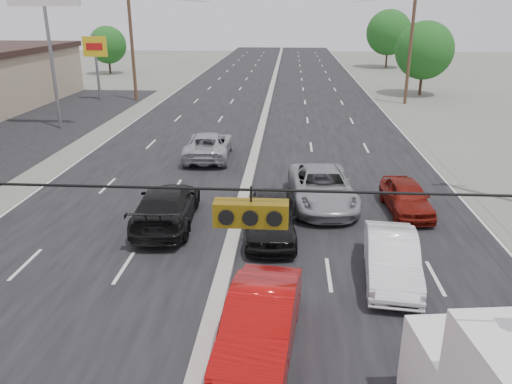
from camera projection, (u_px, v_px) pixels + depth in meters
road_surface at (262, 125)px, 37.04m from camera, size 20.00×160.00×0.02m
center_median at (262, 124)px, 37.01m from camera, size 0.50×160.00×0.20m
parking_lot at (5, 138)px, 33.44m from camera, size 10.00×42.00×0.02m
utility_pole_left_c at (132, 44)px, 45.44m from camera, size 1.60×0.30×10.00m
utility_pole_right_c at (411, 46)px, 43.85m from camera, size 1.60×0.30×10.00m
traffic_signals at (244, 210)px, 6.97m from camera, size 25.00×0.30×0.54m
pole_sign_far at (95, 52)px, 45.90m from camera, size 2.20×0.25×6.00m
tree_left_far at (108, 45)px, 65.25m from camera, size 4.80×4.80×6.12m
tree_right_mid at (424, 50)px, 48.64m from camera, size 5.60×5.60×7.14m
tree_right_far at (389, 32)px, 71.77m from camera, size 6.40×6.40×8.16m
red_sedan at (260, 323)px, 12.40m from camera, size 2.14×4.93×1.58m
queue_car_a at (271, 218)px, 18.68m from camera, size 2.05×4.71×1.58m
queue_car_b at (391, 258)px, 15.74m from camera, size 1.99×4.59×1.47m
queue_car_c at (322, 188)px, 21.78m from camera, size 3.08×5.89×1.58m
queue_car_e at (406, 197)px, 20.99m from camera, size 1.86×4.14×1.38m
oncoming_near at (166, 206)px, 19.77m from camera, size 2.55×5.59×1.58m
oncoming_far at (209, 145)px, 28.71m from camera, size 2.73×5.50×1.50m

